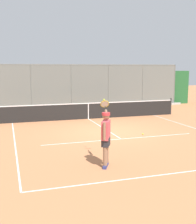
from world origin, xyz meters
The scene contains 6 objects.
ground_plane centered at (0.00, 0.00, 0.00)m, with size 60.00×60.00×0.00m, color #C67A4C.
court_line_markings centered at (0.00, 1.87, 0.00)m, with size 8.76×9.42×0.01m.
fence_backdrop centered at (0.00, -8.85, 1.37)m, with size 20.40×1.37×3.28m.
tennis_net centered at (0.00, -3.67, 0.49)m, with size 11.25×0.09×1.07m.
tennis_player centered at (1.77, 4.57, 1.00)m, with size 0.62×1.36×1.99m.
tennis_ball_mid_court centered at (-1.25, 1.05, 0.03)m, with size 0.07×0.07×0.07m, color #CCDB33.
Camera 1 is at (4.58, 12.62, 3.01)m, focal length 46.23 mm.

